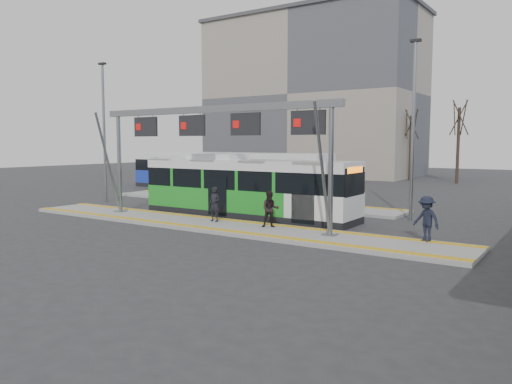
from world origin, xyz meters
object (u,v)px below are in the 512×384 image
gantry (211,130)px  hero_bus (247,188)px  passenger_a (214,204)px  passenger_b (270,209)px  passenger_c (426,219)px

gantry → hero_bus: bearing=94.4°
hero_bus → passenger_a: 2.94m
passenger_b → passenger_c: (6.32, 0.56, 0.05)m
gantry → passenger_c: bearing=5.2°
passenger_a → passenger_c: bearing=4.6°
passenger_a → passenger_c: (9.27, 0.65, 0.04)m
passenger_c → passenger_a: bearing=-152.6°
hero_bus → passenger_c: size_ratio=6.96×
passenger_a → passenger_b: bearing=2.3°
passenger_b → passenger_c: size_ratio=0.94×
gantry → passenger_b: bearing=5.4°
passenger_b → passenger_c: bearing=-29.6°
gantry → passenger_b: 4.50m
passenger_a → passenger_b: (2.95, 0.09, -0.01)m
gantry → passenger_a: (0.01, 0.19, -3.36)m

